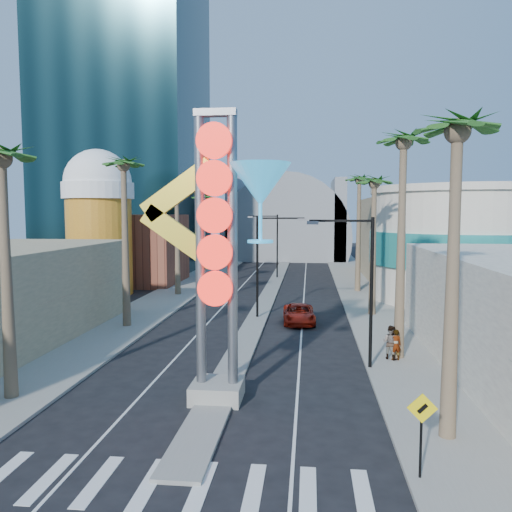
{
  "coord_description": "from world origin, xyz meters",
  "views": [
    {
      "loc": [
        3.97,
        -18.04,
        8.21
      ],
      "look_at": [
        0.06,
        18.49,
        5.02
      ],
      "focal_mm": 35.0,
      "sensor_mm": 36.0,
      "label": 1
    }
  ],
  "objects_px": {
    "neon_sign": "(235,234)",
    "red_pickup": "(299,314)",
    "pedestrian_a": "(395,345)",
    "pedestrian_b": "(390,342)"
  },
  "relations": [
    {
      "from": "pedestrian_a",
      "to": "pedestrian_b",
      "type": "relative_size",
      "value": 0.91
    },
    {
      "from": "neon_sign",
      "to": "pedestrian_b",
      "type": "distance_m",
      "value": 11.89
    },
    {
      "from": "red_pickup",
      "to": "pedestrian_b",
      "type": "relative_size",
      "value": 2.64
    },
    {
      "from": "pedestrian_a",
      "to": "pedestrian_b",
      "type": "height_order",
      "value": "pedestrian_b"
    },
    {
      "from": "neon_sign",
      "to": "pedestrian_b",
      "type": "bearing_deg",
      "value": 40.85
    },
    {
      "from": "pedestrian_b",
      "to": "pedestrian_a",
      "type": "bearing_deg",
      "value": 175.04
    },
    {
      "from": "red_pickup",
      "to": "neon_sign",
      "type": "bearing_deg",
      "value": -102.22
    },
    {
      "from": "neon_sign",
      "to": "red_pickup",
      "type": "relative_size",
      "value": 2.53
    },
    {
      "from": "red_pickup",
      "to": "pedestrian_a",
      "type": "distance_m",
      "value": 10.86
    },
    {
      "from": "pedestrian_a",
      "to": "neon_sign",
      "type": "bearing_deg",
      "value": 32.89
    }
  ]
}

